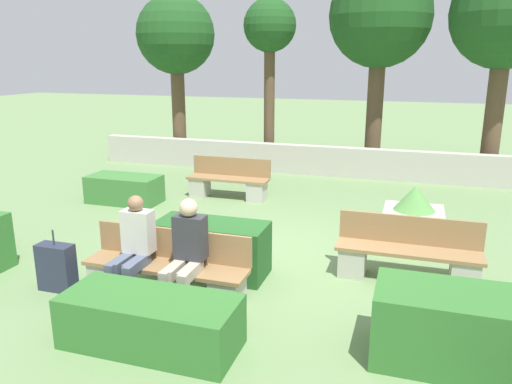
# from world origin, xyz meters

# --- Properties ---
(ground_plane) EXTENTS (60.00, 60.00, 0.00)m
(ground_plane) POSITION_xyz_m (0.00, 0.00, 0.00)
(ground_plane) COLOR #6B8956
(perimeter_wall) EXTENTS (12.86, 0.30, 0.76)m
(perimeter_wall) POSITION_xyz_m (0.00, 5.83, 0.38)
(perimeter_wall) COLOR #B7B2A8
(perimeter_wall) RESTS_ON ground_plane
(bench_front) EXTENTS (2.13, 0.48, 0.85)m
(bench_front) POSITION_xyz_m (-0.75, -1.55, 0.34)
(bench_front) COLOR #937047
(bench_front) RESTS_ON ground_plane
(bench_left_side) EXTENTS (1.78, 0.49, 0.85)m
(bench_left_side) POSITION_xyz_m (-1.68, 3.07, 0.32)
(bench_left_side) COLOR #937047
(bench_left_side) RESTS_ON ground_plane
(bench_right_side) EXTENTS (1.92, 0.48, 0.85)m
(bench_right_side) POSITION_xyz_m (2.13, -0.08, 0.33)
(bench_right_side) COLOR #937047
(bench_right_side) RESTS_ON ground_plane
(person_seated_man) EXTENTS (0.38, 0.64, 1.34)m
(person_seated_man) POSITION_xyz_m (-0.39, -1.69, 0.74)
(person_seated_man) COLOR #B2A893
(person_seated_man) RESTS_ON ground_plane
(person_seated_woman) EXTENTS (0.38, 0.64, 1.32)m
(person_seated_woman) POSITION_xyz_m (-1.11, -1.70, 0.72)
(person_seated_woman) COLOR #515B70
(person_seated_woman) RESTS_ON ground_plane
(hedge_block_near_left) EXTENTS (1.86, 0.76, 0.56)m
(hedge_block_near_left) POSITION_xyz_m (-0.38, -2.60, 0.28)
(hedge_block_near_left) COLOR #33702D
(hedge_block_near_left) RESTS_ON ground_plane
(hedge_block_near_right) EXTENTS (1.56, 0.69, 0.75)m
(hedge_block_near_right) POSITION_xyz_m (-0.49, -0.70, 0.37)
(hedge_block_near_right) COLOR #235623
(hedge_block_near_right) RESTS_ON ground_plane
(hedge_block_mid_left) EXTENTS (1.50, 0.75, 0.57)m
(hedge_block_mid_left) POSITION_xyz_m (-3.62, 2.05, 0.29)
(hedge_block_mid_left) COLOR #3D7A38
(hedge_block_mid_left) RESTS_ON ground_plane
(hedge_block_mid_right) EXTENTS (1.49, 0.83, 0.76)m
(hedge_block_mid_right) POSITION_xyz_m (2.58, -1.97, 0.38)
(hedge_block_mid_right) COLOR #33702D
(hedge_block_mid_right) RESTS_ON ground_plane
(planter_corner_right) EXTENTS (0.91, 0.91, 1.03)m
(planter_corner_right) POSITION_xyz_m (2.17, 1.15, 0.44)
(planter_corner_right) COLOR #B7B2A8
(planter_corner_right) RESTS_ON ground_plane
(suitcase) EXTENTS (0.48, 0.23, 0.83)m
(suitcase) POSITION_xyz_m (-2.21, -1.81, 0.31)
(suitcase) COLOR #282D42
(suitcase) RESTS_ON ground_plane
(tree_leftmost) EXTENTS (2.16, 2.16, 4.66)m
(tree_leftmost) POSITION_xyz_m (-4.42, 6.31, 3.49)
(tree_leftmost) COLOR brown
(tree_leftmost) RESTS_ON ground_plane
(tree_center_left) EXTENTS (1.38, 1.38, 4.46)m
(tree_center_left) POSITION_xyz_m (-1.75, 6.41, 3.57)
(tree_center_left) COLOR brown
(tree_center_left) RESTS_ON ground_plane
(tree_center_right) EXTENTS (2.62, 2.62, 5.30)m
(tree_center_right) POSITION_xyz_m (1.00, 7.07, 3.91)
(tree_center_right) COLOR brown
(tree_center_right) RESTS_ON ground_plane
(tree_rightmost) EXTENTS (2.51, 2.51, 5.18)m
(tree_rightmost) POSITION_xyz_m (3.86, 6.51, 3.84)
(tree_rightmost) COLOR brown
(tree_rightmost) RESTS_ON ground_plane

